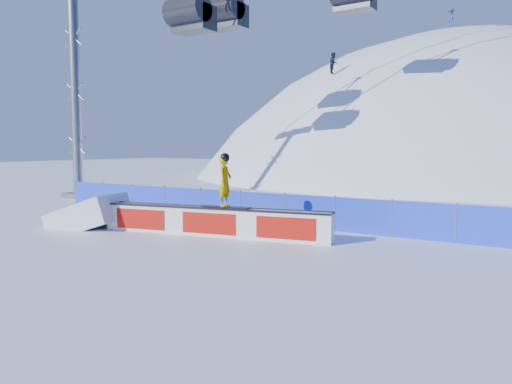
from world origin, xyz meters
The scene contains 7 objects.
ground centered at (0.00, 0.00, 0.00)m, with size 160.00×160.00×0.00m, color white.
snow_hill centered at (0.00, 42.00, -18.00)m, with size 64.00×64.00×64.00m.
safety_fence centered at (0.00, 4.50, 0.60)m, with size 22.05×0.05×1.30m.
rail_box centered at (-0.04, 1.46, 0.48)m, with size 8.03×2.17×0.97m.
snow_ramp centered at (-4.99, 0.45, 0.00)m, with size 2.61×1.74×0.98m, color white, non-canonical shape.
snowboarder centered at (0.42, 1.55, 1.84)m, with size 1.73×0.67×1.78m.
distant_skiers centered at (2.99, 30.88, 11.39)m, with size 19.37×11.58×6.43m.
Camera 1 is at (10.00, -11.48, 2.97)m, focal length 35.00 mm.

